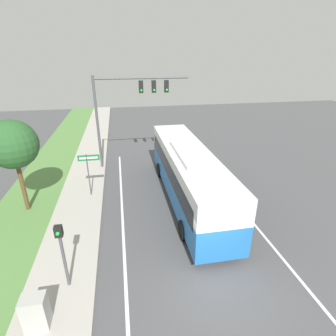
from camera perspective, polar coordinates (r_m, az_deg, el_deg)
name	(u,v)px	position (r m, az deg, el deg)	size (l,w,h in m)	color
ground_plane	(210,274)	(12.27, 9.21, -21.86)	(80.00, 80.00, 0.00)	#4C4C4F
sidewalk	(58,296)	(12.10, -22.77, -24.25)	(2.80, 80.00, 0.12)	#ADA89E
lane_divider_near	(126,287)	(11.81, -9.16, -24.16)	(0.14, 30.00, 0.01)	silver
lane_divider_far	(286,263)	(13.70, 24.34, -18.30)	(0.14, 30.00, 0.01)	silver
bus	(188,171)	(16.37, 4.27, -0.68)	(2.66, 12.42, 3.62)	#236BB7
signal_gantry	(127,101)	(20.94, -8.82, 14.13)	(7.24, 0.41, 7.29)	#4C4C51
pedestrian_signal	(62,247)	(11.03, -22.15, -15.63)	(0.28, 0.34, 2.97)	#4C4C51
street_sign	(89,168)	(17.38, -16.89, 0.04)	(1.33, 0.08, 2.97)	#4C4C51
utility_cabinet	(35,312)	(10.94, -26.90, -26.16)	(0.80, 0.60, 1.28)	#A8A8A3
roadside_tree	(13,145)	(16.60, -30.74, 4.35)	(2.70, 2.70, 5.43)	brown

